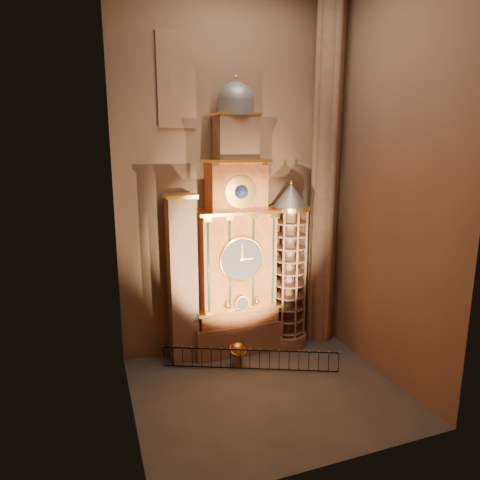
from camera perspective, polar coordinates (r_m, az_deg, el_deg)
name	(u,v)px	position (r m, az deg, el deg)	size (l,w,h in m)	color
floor	(267,390)	(24.52, 3.57, -19.31)	(14.00, 14.00, 0.00)	#383330
wall_back	(231,177)	(26.54, -1.26, 8.34)	(22.00, 22.00, 0.00)	#89634A
wall_left	(121,191)	(19.25, -15.61, 6.35)	(22.00, 22.00, 0.00)	#89634A
wall_right	(389,182)	(24.60, 19.23, 7.33)	(22.00, 22.00, 0.00)	#89634A
astronomical_clock	(236,250)	(26.23, -0.50, -1.28)	(5.60, 2.41, 16.70)	#8C634C
portrait_tower	(182,279)	(25.79, -7.69, -5.16)	(1.80, 1.60, 10.20)	#8C634C
stair_turret	(289,267)	(27.67, 6.56, -3.65)	(2.50, 2.50, 10.80)	#8C634C
gothic_pier	(326,176)	(28.18, 11.38, 8.34)	(2.04, 2.04, 22.00)	#8C634C
stained_glass_window	(176,80)	(25.81, -8.47, 20.34)	(2.20, 0.14, 5.20)	navy
celestial_globe	(238,352)	(26.35, -0.31, -14.72)	(1.20, 1.16, 1.45)	#8C634C
iron_railing	(250,360)	(25.95, 1.33, -15.66)	(9.40, 4.16, 1.24)	black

